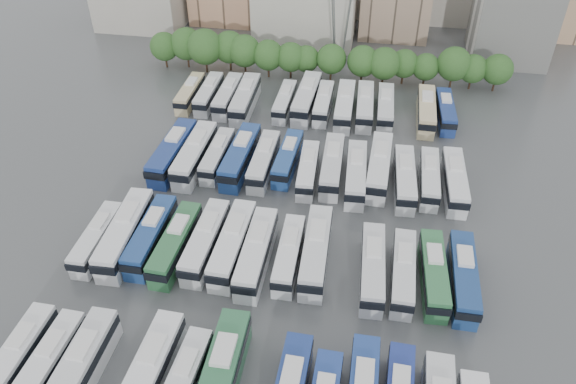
% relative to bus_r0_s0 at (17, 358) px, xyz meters
% --- Properties ---
extents(ground, '(220.00, 220.00, 0.00)m').
position_rel_bus_r0_s0_xyz_m(ground, '(21.47, 24.29, -1.78)').
color(ground, '#424447').
rests_on(ground, ground).
extents(tree_line, '(65.70, 7.80, 8.28)m').
position_rel_bus_r0_s0_xyz_m(tree_line, '(19.34, 66.38, 2.57)').
color(tree_line, black).
rests_on(tree_line, ground).
extents(bus_r0_s0, '(2.70, 11.57, 3.62)m').
position_rel_bus_r0_s0_xyz_m(bus_r0_s0, '(0.00, 0.00, 0.00)').
color(bus_r0_s0, silver).
rests_on(bus_r0_s0, ground).
extents(bus_r0_s1, '(2.91, 11.65, 3.63)m').
position_rel_bus_r0_s0_xyz_m(bus_r0_s1, '(3.26, -0.33, 0.01)').
color(bus_r0_s1, silver).
rests_on(bus_r0_s1, ground).
extents(bus_r0_s2, '(2.93, 12.81, 4.01)m').
position_rel_bus_r0_s0_xyz_m(bus_r0_s2, '(6.57, -0.38, 0.19)').
color(bus_r0_s2, silver).
rests_on(bus_r0_s2, ground).
extents(bus_r0_s4, '(3.21, 12.91, 4.02)m').
position_rel_bus_r0_s0_xyz_m(bus_r0_s4, '(13.17, 0.35, 0.20)').
color(bus_r0_s4, white).
rests_on(bus_r0_s4, ground).
extents(bus_r0_s5, '(3.00, 11.29, 3.51)m').
position_rel_bus_r0_s0_xyz_m(bus_r0_s5, '(16.54, 0.03, -0.05)').
color(bus_r0_s5, silver).
rests_on(bus_r0_s5, ground).
extents(bus_r0_s6, '(3.15, 13.70, 4.29)m').
position_rel_bus_r0_s0_xyz_m(bus_r0_s6, '(19.92, 1.06, 0.33)').
color(bus_r0_s6, '#2B6541').
rests_on(bus_r0_s6, ground).
extents(bus_r1_s0, '(2.44, 10.99, 3.45)m').
position_rel_bus_r0_s0_xyz_m(bus_r1_s0, '(0.19, 17.24, -0.08)').
color(bus_r1_s0, silver).
rests_on(bus_r1_s0, ground).
extents(bus_r1_s1, '(3.47, 13.67, 4.26)m').
position_rel_bus_r0_s0_xyz_m(bus_r1_s1, '(3.39, 18.28, 0.31)').
color(bus_r1_s1, silver).
rests_on(bus_r1_s1, ground).
extents(bus_r1_s2, '(2.70, 12.31, 3.86)m').
position_rel_bus_r0_s0_xyz_m(bus_r1_s2, '(6.49, 18.58, 0.12)').
color(bus_r1_s2, navy).
rests_on(bus_r1_s2, ground).
extents(bus_r1_s3, '(3.06, 12.31, 3.84)m').
position_rel_bus_r0_s0_xyz_m(bus_r1_s3, '(9.86, 17.80, 0.11)').
color(bus_r1_s3, '#2B653B').
rests_on(bus_r1_s3, ground).
extents(bus_r1_s4, '(3.01, 12.47, 3.89)m').
position_rel_bus_r0_s0_xyz_m(bus_r1_s4, '(13.24, 18.79, 0.13)').
color(bus_r1_s4, silver).
rests_on(bus_r1_s4, ground).
extents(bus_r1_s5, '(3.06, 12.94, 4.04)m').
position_rel_bus_r0_s0_xyz_m(bus_r1_s5, '(16.55, 18.77, 0.21)').
color(bus_r1_s5, white).
rests_on(bus_r1_s5, ground).
extents(bus_r1_s6, '(2.81, 12.84, 4.03)m').
position_rel_bus_r0_s0_xyz_m(bus_r1_s6, '(19.60, 17.83, 0.20)').
color(bus_r1_s6, silver).
rests_on(bus_r1_s6, ground).
extents(bus_r1_s7, '(2.60, 11.24, 3.51)m').
position_rel_bus_r0_s0_xyz_m(bus_r1_s7, '(23.32, 18.45, -0.05)').
color(bus_r1_s7, white).
rests_on(bus_r1_s7, ground).
extents(bus_r1_s8, '(3.23, 13.08, 4.08)m').
position_rel_bus_r0_s0_xyz_m(bus_r1_s8, '(26.36, 19.27, 0.23)').
color(bus_r1_s8, silver).
rests_on(bus_r1_s8, ground).
extents(bus_r1_s10, '(3.12, 12.17, 3.79)m').
position_rel_bus_r0_s0_xyz_m(bus_r1_s10, '(33.00, 17.86, 0.08)').
color(bus_r1_s10, silver).
rests_on(bus_r1_s10, ground).
extents(bus_r1_s11, '(2.67, 11.52, 3.60)m').
position_rel_bus_r0_s0_xyz_m(bus_r1_s11, '(36.42, 17.84, -0.01)').
color(bus_r1_s11, silver).
rests_on(bus_r1_s11, ground).
extents(bus_r1_s12, '(3.15, 11.83, 3.68)m').
position_rel_bus_r0_s0_xyz_m(bus_r1_s12, '(39.77, 18.14, 0.03)').
color(bus_r1_s12, '#2F6E41').
rests_on(bus_r1_s12, ground).
extents(bus_r1_s13, '(2.67, 12.22, 3.83)m').
position_rel_bus_r0_s0_xyz_m(bus_r1_s13, '(42.98, 18.11, 0.10)').
color(bus_r1_s13, navy).
rests_on(bus_r1_s13, ground).
extents(bus_r2_s1, '(3.47, 13.65, 4.25)m').
position_rel_bus_r0_s0_xyz_m(bus_r2_s1, '(3.29, 35.87, 0.31)').
color(bus_r2_s1, navy).
rests_on(bus_r2_s1, ground).
extents(bus_r2_s2, '(3.18, 13.46, 4.21)m').
position_rel_bus_r0_s0_xyz_m(bus_r2_s2, '(6.61, 35.83, 0.29)').
color(bus_r2_s2, silver).
rests_on(bus_r2_s2, ground).
extents(bus_r2_s3, '(2.64, 11.16, 3.49)m').
position_rel_bus_r0_s0_xyz_m(bus_r2_s3, '(9.72, 36.62, -0.06)').
color(bus_r2_s3, silver).
rests_on(bus_r2_s3, ground).
extents(bus_r2_s4, '(3.40, 13.34, 4.15)m').
position_rel_bus_r0_s0_xyz_m(bus_r2_s4, '(13.15, 36.58, 0.26)').
color(bus_r2_s4, navy).
rests_on(bus_r2_s4, ground).
extents(bus_r2_s5, '(2.69, 12.00, 3.76)m').
position_rel_bus_r0_s0_xyz_m(bus_r2_s5, '(16.61, 36.28, 0.07)').
color(bus_r2_s5, silver).
rests_on(bus_r2_s5, ground).
extents(bus_r2_s6, '(2.96, 11.50, 3.58)m').
position_rel_bus_r0_s0_xyz_m(bus_r2_s6, '(19.84, 37.65, -0.02)').
color(bus_r2_s6, navy).
rests_on(bus_r2_s6, ground).
extents(bus_r2_s7, '(2.92, 11.13, 3.46)m').
position_rel_bus_r0_s0_xyz_m(bus_r2_s7, '(23.10, 35.39, -0.08)').
color(bus_r2_s7, silver).
rests_on(bus_r2_s7, ground).
extents(bus_r2_s8, '(3.07, 12.51, 3.90)m').
position_rel_bus_r0_s0_xyz_m(bus_r2_s8, '(26.33, 36.68, 0.14)').
color(bus_r2_s8, silver).
rests_on(bus_r2_s8, ground).
extents(bus_r2_s9, '(3.25, 12.53, 3.90)m').
position_rel_bus_r0_s0_xyz_m(bus_r2_s9, '(29.77, 35.33, 0.14)').
color(bus_r2_s9, silver).
rests_on(bus_r2_s9, ground).
extents(bus_r2_s10, '(3.31, 13.26, 4.13)m').
position_rel_bus_r0_s0_xyz_m(bus_r2_s10, '(32.84, 37.43, 0.25)').
color(bus_r2_s10, silver).
rests_on(bus_r2_s10, ground).
extents(bus_r2_s11, '(3.20, 12.28, 3.82)m').
position_rel_bus_r0_s0_xyz_m(bus_r2_s11, '(36.40, 35.45, 0.10)').
color(bus_r2_s11, silver).
rests_on(bus_r2_s11, ground).
extents(bus_r2_s12, '(2.57, 11.37, 3.56)m').
position_rel_bus_r0_s0_xyz_m(bus_r2_s12, '(39.73, 36.27, -0.03)').
color(bus_r2_s12, silver).
rests_on(bus_r2_s12, ground).
extents(bus_r2_s13, '(3.01, 12.29, 3.83)m').
position_rel_bus_r0_s0_xyz_m(bus_r2_s13, '(43.07, 36.05, 0.10)').
color(bus_r2_s13, silver).
rests_on(bus_r2_s13, ground).
extents(bus_r3_s0, '(2.39, 10.79, 3.38)m').
position_rel_bus_r0_s0_xyz_m(bus_r3_s0, '(0.02, 54.10, -0.12)').
color(bus_r3_s0, '#C7B688').
rests_on(bus_r3_s0, ground).
extents(bus_r3_s1, '(2.50, 11.26, 3.53)m').
position_rel_bus_r0_s0_xyz_m(bus_r3_s1, '(3.31, 54.29, -0.04)').
color(bus_r3_s1, silver).
rests_on(bus_r3_s1, ground).
extents(bus_r3_s2, '(2.66, 11.81, 3.70)m').
position_rel_bus_r0_s0_xyz_m(bus_r3_s2, '(6.73, 54.02, 0.04)').
color(bus_r3_s2, silver).
rests_on(bus_r3_s2, ground).
extents(bus_r3_s3, '(3.03, 13.06, 4.08)m').
position_rel_bus_r0_s0_xyz_m(bus_r3_s3, '(9.95, 53.17, 0.23)').
color(bus_r3_s3, silver).
rests_on(bus_r3_s3, ground).
extents(bus_r3_s5, '(2.51, 10.83, 3.39)m').
position_rel_bus_r0_s0_xyz_m(bus_r3_s5, '(16.48, 54.02, -0.11)').
color(bus_r3_s5, silver).
rests_on(bus_r3_s5, ground).
extents(bus_r3_s6, '(3.46, 13.61, 4.24)m').
position_rel_bus_r0_s0_xyz_m(bus_r3_s6, '(20.01, 55.01, 0.30)').
color(bus_r3_s6, silver).
rests_on(bus_r3_s6, ground).
extents(bus_r3_s7, '(2.47, 11.21, 3.52)m').
position_rel_bus_r0_s0_xyz_m(bus_r3_s7, '(22.93, 54.45, -0.05)').
color(bus_r3_s7, silver).
rests_on(bus_r3_s7, ground).
extents(bus_r3_s8, '(3.02, 12.75, 3.99)m').
position_rel_bus_r0_s0_xyz_m(bus_r3_s8, '(26.50, 53.76, 0.18)').
color(bus_r3_s8, white).
rests_on(bus_r3_s8, ground).
extents(bus_r3_s9, '(3.14, 12.32, 3.84)m').
position_rel_bus_r0_s0_xyz_m(bus_r3_s9, '(29.76, 54.43, 0.11)').
color(bus_r3_s9, silver).
rests_on(bus_r3_s9, ground).
extents(bus_r3_s10, '(2.84, 11.92, 3.72)m').
position_rel_bus_r0_s0_xyz_m(bus_r3_s10, '(33.09, 54.55, 0.05)').
color(bus_r3_s10, silver).
rests_on(bus_r3_s10, ground).
extents(bus_r3_s12, '(2.78, 12.46, 3.90)m').
position_rel_bus_r0_s0_xyz_m(bus_r3_s12, '(39.65, 54.51, 0.14)').
color(bus_r3_s12, '#CEBC8D').
rests_on(bus_r3_s12, ground).
extents(bus_r3_s13, '(2.98, 11.31, 3.52)m').
position_rel_bus_r0_s0_xyz_m(bus_r3_s13, '(42.76, 55.21, -0.05)').
color(bus_r3_s13, navy).
rests_on(bus_r3_s13, ground).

